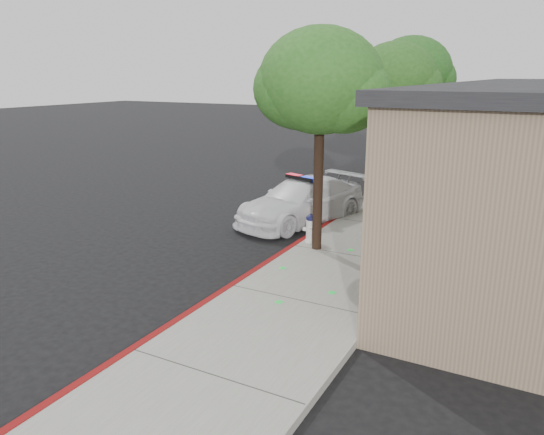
{
  "coord_description": "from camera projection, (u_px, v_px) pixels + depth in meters",
  "views": [
    {
      "loc": [
        5.65,
        -8.57,
        4.47
      ],
      "look_at": [
        -0.0,
        1.96,
        1.15
      ],
      "focal_mm": 34.23,
      "sensor_mm": 36.0,
      "label": 1
    }
  ],
  "objects": [
    {
      "name": "sidewalk",
      "position": [
        349.0,
        257.0,
        12.84
      ],
      "size": [
        3.2,
        60.0,
        0.15
      ],
      "primitive_type": "cube",
      "color": "gray",
      "rests_on": "ground"
    },
    {
      "name": "street_tree_near",
      "position": [
        321.0,
        86.0,
        12.19
      ],
      "size": [
        3.25,
        2.96,
        5.42
      ],
      "rotation": [
        0.0,
        0.0,
        -0.4
      ],
      "color": "black",
      "rests_on": "sidewalk"
    },
    {
      "name": "red_curb",
      "position": [
        293.0,
        248.0,
        13.54
      ],
      "size": [
        0.14,
        60.0,
        0.16
      ],
      "primitive_type": "cube",
      "color": "maroon",
      "rests_on": "ground"
    },
    {
      "name": "ground",
      "position": [
        229.0,
        291.0,
        11.04
      ],
      "size": [
        120.0,
        120.0,
        0.0
      ],
      "primitive_type": "plane",
      "color": "black",
      "rests_on": "ground"
    },
    {
      "name": "street_tree_far",
      "position": [
        412.0,
        75.0,
        19.44
      ],
      "size": [
        3.13,
        3.05,
        5.7
      ],
      "rotation": [
        0.0,
        0.0,
        0.14
      ],
      "color": "black",
      "rests_on": "sidewalk"
    },
    {
      "name": "fire_hydrant",
      "position": [
        311.0,
        228.0,
        13.69
      ],
      "size": [
        0.44,
        0.39,
        0.77
      ],
      "rotation": [
        0.0,
        0.0,
        0.25
      ],
      "color": "silver",
      "rests_on": "sidewalk"
    },
    {
      "name": "police_car",
      "position": [
        301.0,
        201.0,
        15.99
      ],
      "size": [
        3.24,
        5.02,
        1.47
      ],
      "rotation": [
        0.0,
        0.0,
        -0.31
      ],
      "color": "white",
      "rests_on": "ground"
    },
    {
      "name": "street_tree_mid",
      "position": [
        395.0,
        81.0,
        17.68
      ],
      "size": [
        3.07,
        2.83,
        5.4
      ],
      "rotation": [
        0.0,
        0.0,
        -0.34
      ],
      "color": "black",
      "rests_on": "sidewalk"
    }
  ]
}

